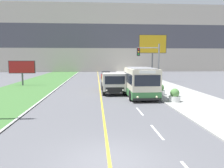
{
  "coord_description": "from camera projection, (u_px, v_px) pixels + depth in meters",
  "views": [
    {
      "loc": [
        -0.48,
        -7.92,
        3.89
      ],
      "look_at": [
        1.1,
        13.59,
        1.4
      ],
      "focal_mm": 35.0,
      "sensor_mm": 36.0,
      "label": 1
    }
  ],
  "objects": [
    {
      "name": "planter_round_near",
      "position": [
        175.0,
        96.0,
        19.55
      ],
      "size": [
        1.02,
        1.02,
        1.18
      ],
      "color": "silver",
      "rests_on": "sidewalk_right"
    },
    {
      "name": "planter_round_third",
      "position": [
        151.0,
        86.0,
        26.97
      ],
      "size": [
        1.06,
        1.06,
        1.18
      ],
      "color": "silver",
      "rests_on": "sidewalk_right"
    },
    {
      "name": "car_distant",
      "position": [
        106.0,
        75.0,
        42.78
      ],
      "size": [
        1.8,
        4.3,
        1.45
      ],
      "color": "maroon",
      "rests_on": "ground_plane"
    },
    {
      "name": "dump_truck",
      "position": [
        113.0,
        83.0,
        24.41
      ],
      "size": [
        2.5,
        6.95,
        2.37
      ],
      "color": "black",
      "rests_on": "ground_plane"
    },
    {
      "name": "apartment_block_background",
      "position": [
        97.0,
        39.0,
        68.93
      ],
      "size": [
        80.0,
        8.04,
        20.31
      ],
      "color": "beige",
      "rests_on": "ground_plane"
    },
    {
      "name": "billboard_small",
      "position": [
        22.0,
        68.0,
        31.76
      ],
      "size": [
        3.77,
        0.24,
        3.63
      ],
      "color": "#59595B",
      "rests_on": "ground_plane"
    },
    {
      "name": "ground_plane",
      "position": [
        109.0,
        161.0,
        8.33
      ],
      "size": [
        300.0,
        300.0,
        0.0
      ],
      "primitive_type": "plane",
      "color": "#56565B"
    },
    {
      "name": "lane_marking_centre",
      "position": [
        114.0,
        139.0,
        10.7
      ],
      "size": [
        2.88,
        140.0,
        0.01
      ],
      "color": "gold",
      "rests_on": "ground_plane"
    },
    {
      "name": "city_bus",
      "position": [
        141.0,
        83.0,
        21.66
      ],
      "size": [
        2.74,
        5.65,
        3.03
      ],
      "color": "beige",
      "rests_on": "ground_plane"
    },
    {
      "name": "billboard_large",
      "position": [
        153.0,
        46.0,
        36.44
      ],
      "size": [
        4.67,
        0.24,
        7.88
      ],
      "color": "#59595B",
      "rests_on": "ground_plane"
    },
    {
      "name": "planter_round_second",
      "position": [
        160.0,
        90.0,
        23.25
      ],
      "size": [
        1.07,
        1.07,
        1.17
      ],
      "color": "silver",
      "rests_on": "sidewalk_right"
    },
    {
      "name": "traffic_light_mast",
      "position": [
        152.0,
        63.0,
        21.64
      ],
      "size": [
        2.28,
        0.32,
        5.37
      ],
      "color": "slate",
      "rests_on": "ground_plane"
    }
  ]
}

